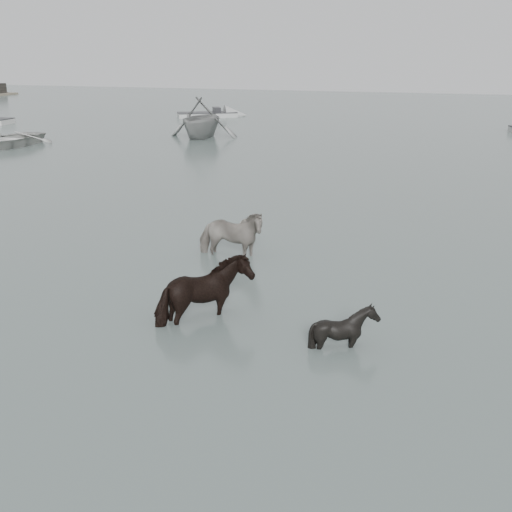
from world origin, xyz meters
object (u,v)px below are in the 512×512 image
at_px(pony_dark, 205,282).
at_px(rowboat_lead, 8,137).
at_px(pony_pinto, 230,228).
at_px(pony_black, 345,317).

height_order(pony_dark, rowboat_lead, pony_dark).
bearing_deg(pony_dark, pony_pinto, 26.78).
relative_size(pony_dark, pony_black, 1.44).
height_order(pony_black, rowboat_lead, pony_black).
height_order(pony_dark, pony_black, pony_dark).
relative_size(pony_pinto, pony_black, 1.61).
xyz_separation_m(pony_dark, rowboat_lead, (-19.27, 18.57, -0.32)).
bearing_deg(rowboat_lead, pony_dark, -42.76).
bearing_deg(rowboat_lead, pony_pinto, -37.41).
bearing_deg(pony_dark, rowboat_lead, 59.42).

